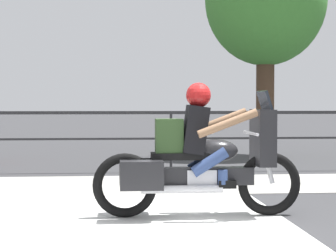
{
  "coord_description": "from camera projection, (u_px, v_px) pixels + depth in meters",
  "views": [
    {
      "loc": [
        -1.11,
        -7.0,
        1.34
      ],
      "look_at": [
        -0.42,
        1.03,
        1.03
      ],
      "focal_mm": 70.0,
      "sensor_mm": 36.0,
      "label": 1
    }
  ],
  "objects": [
    {
      "name": "ground_plane",
      "position": [
        214.0,
        224.0,
        7.12
      ],
      "size": [
        120.0,
        120.0,
        0.0
      ],
      "primitive_type": "plane",
      "color": "#38383A"
    },
    {
      "name": "sidewalk_band",
      "position": [
        181.0,
        184.0,
        10.5
      ],
      "size": [
        44.0,
        2.4,
        0.01
      ],
      "primitive_type": "cube",
      "color": "#A8A59E",
      "rests_on": "ground"
    },
    {
      "name": "crosswalk_band",
      "position": [
        126.0,
        229.0,
        6.84
      ],
      "size": [
        3.64,
        6.0,
        0.01
      ],
      "primitive_type": "cube",
      "color": "silver",
      "rests_on": "ground"
    },
    {
      "name": "fence_railing",
      "position": [
        171.0,
        124.0,
        12.3
      ],
      "size": [
        36.0,
        0.05,
        1.15
      ],
      "color": "#232326",
      "rests_on": "ground"
    },
    {
      "name": "motorcycle",
      "position": [
        198.0,
        157.0,
        7.55
      ],
      "size": [
        2.43,
        0.76,
        1.55
      ],
      "rotation": [
        0.0,
        0.0,
        -0.05
      ],
      "color": "black",
      "rests_on": "ground"
    },
    {
      "name": "tree_behind_sign",
      "position": [
        266.0,
        0.0,
        15.58
      ],
      "size": [
        2.9,
        2.9,
        5.38
      ],
      "color": "#473323",
      "rests_on": "ground"
    }
  ]
}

